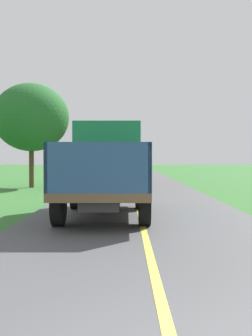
# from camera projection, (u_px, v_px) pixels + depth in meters

# --- Properties ---
(banana_truck_near) EXTENTS (2.38, 5.82, 2.80)m
(banana_truck_near) POSITION_uv_depth(u_px,v_px,m) (107.00, 167.00, 12.47)
(banana_truck_near) COLOR #2D2D30
(banana_truck_near) RESTS_ON road_surface
(banana_truck_far) EXTENTS (2.38, 5.81, 2.80)m
(banana_truck_far) POSITION_uv_depth(u_px,v_px,m) (120.00, 162.00, 27.97)
(banana_truck_far) COLOR #2D2D30
(banana_truck_far) RESTS_ON road_surface
(roadside_tree_near_left) EXTENTS (4.37, 4.37, 6.05)m
(roadside_tree_near_left) POSITION_uv_depth(u_px,v_px,m) (32.00, 118.00, 23.91)
(roadside_tree_near_left) COLOR #4C3823
(roadside_tree_near_left) RESTS_ON ground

